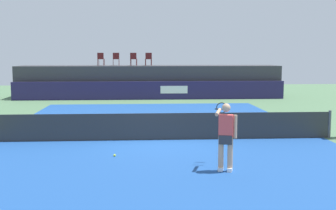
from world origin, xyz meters
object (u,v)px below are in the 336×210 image
at_px(net_post_far, 329,124).
at_px(tennis_ball, 115,155).
at_px(spectator_chair_right, 148,58).
at_px(spectator_chair_far_left, 101,58).
at_px(spectator_chair_left, 116,58).
at_px(tennis_player, 226,134).
at_px(spectator_chair_center, 134,58).

relative_size(net_post_far, tennis_ball, 14.71).
xyz_separation_m(spectator_chair_right, tennis_ball, (-1.34, -17.69, -2.66)).
bearing_deg(spectator_chair_far_left, spectator_chair_left, -6.41).
bearing_deg(spectator_chair_left, tennis_player, -78.75).
bearing_deg(spectator_chair_right, net_post_far, -67.73).
distance_m(spectator_chair_far_left, tennis_ball, 18.21).
distance_m(spectator_chair_far_left, net_post_far, 18.35).
xyz_separation_m(net_post_far, tennis_ball, (-7.60, -2.41, -0.46)).
height_order(spectator_chair_far_left, tennis_ball, spectator_chair_far_left).
xyz_separation_m(spectator_chair_left, net_post_far, (8.51, -15.38, -2.19)).
distance_m(spectator_chair_center, tennis_player, 19.72).
bearing_deg(net_post_far, spectator_chair_center, 115.49).
height_order(spectator_chair_right, tennis_player, spectator_chair_right).
relative_size(spectator_chair_far_left, tennis_ball, 13.06).
bearing_deg(tennis_player, spectator_chair_center, 97.82).
height_order(spectator_chair_right, tennis_ball, spectator_chair_right).
relative_size(spectator_chair_far_left, spectator_chair_left, 1.00).
bearing_deg(spectator_chair_far_left, spectator_chair_center, -4.87).
xyz_separation_m(spectator_chair_far_left, spectator_chair_right, (3.32, -0.22, 0.00)).
xyz_separation_m(spectator_chair_center, net_post_far, (7.30, -15.30, -2.19)).
distance_m(spectator_chair_left, net_post_far, 17.71).
height_order(spectator_chair_left, tennis_player, spectator_chair_left).
relative_size(spectator_chair_left, spectator_chair_right, 1.00).
xyz_separation_m(spectator_chair_center, spectator_chair_right, (1.04, -0.03, 0.00)).
height_order(net_post_far, tennis_player, tennis_player).
xyz_separation_m(spectator_chair_far_left, spectator_chair_center, (2.28, -0.19, 0.00)).
bearing_deg(spectator_chair_far_left, spectator_chair_right, -3.84).
bearing_deg(spectator_chair_right, spectator_chair_center, 178.43).
bearing_deg(spectator_chair_left, spectator_chair_right, -2.62).
height_order(spectator_chair_far_left, spectator_chair_center, same).
distance_m(spectator_chair_far_left, spectator_chair_center, 2.29).
relative_size(spectator_chair_center, tennis_player, 0.50).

